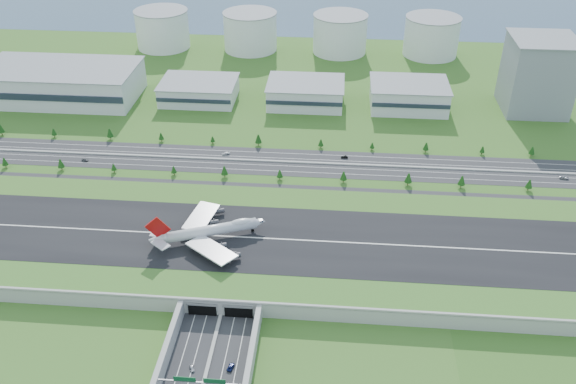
# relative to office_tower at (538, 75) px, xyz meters

# --- Properties ---
(ground) EXTENTS (1200.00, 1200.00, 0.00)m
(ground) POSITION_rel_office_tower_xyz_m (-200.00, -195.00, -27.50)
(ground) COLOR #3D571B
(ground) RESTS_ON ground
(airfield_deck) EXTENTS (520.00, 100.00, 9.20)m
(airfield_deck) POSITION_rel_office_tower_xyz_m (-200.00, -195.09, -23.38)
(airfield_deck) COLOR gray
(airfield_deck) RESTS_ON ground
(sign_gantry_near) EXTENTS (38.70, 0.70, 9.80)m
(sign_gantry_near) POSITION_rel_office_tower_xyz_m (-200.00, -290.04, -20.55)
(sign_gantry_near) COLOR gray
(sign_gantry_near) RESTS_ON ground
(north_expressway) EXTENTS (560.00, 36.00, 0.12)m
(north_expressway) POSITION_rel_office_tower_xyz_m (-200.00, -100.00, -27.44)
(north_expressway) COLOR #28282B
(north_expressway) RESTS_ON ground
(tree_row) EXTENTS (501.44, 48.74, 8.48)m
(tree_row) POSITION_rel_office_tower_xyz_m (-191.14, -101.85, -22.83)
(tree_row) COLOR #3D2819
(tree_row) RESTS_ON ground
(hangar_west) EXTENTS (120.00, 60.00, 25.00)m
(hangar_west) POSITION_rel_office_tower_xyz_m (-370.00, -10.00, -15.00)
(hangar_west) COLOR silver
(hangar_west) RESTS_ON ground
(hangar_mid_a) EXTENTS (58.00, 42.00, 15.00)m
(hangar_mid_a) POSITION_rel_office_tower_xyz_m (-260.00, -5.00, -20.00)
(hangar_mid_a) COLOR silver
(hangar_mid_a) RESTS_ON ground
(hangar_mid_b) EXTENTS (58.00, 42.00, 17.00)m
(hangar_mid_b) POSITION_rel_office_tower_xyz_m (-175.00, -5.00, -19.00)
(hangar_mid_b) COLOR silver
(hangar_mid_b) RESTS_ON ground
(hangar_mid_c) EXTENTS (58.00, 42.00, 19.00)m
(hangar_mid_c) POSITION_rel_office_tower_xyz_m (-95.00, -5.00, -18.00)
(hangar_mid_c) COLOR silver
(hangar_mid_c) RESTS_ON ground
(office_tower) EXTENTS (46.00, 46.00, 55.00)m
(office_tower) POSITION_rel_office_tower_xyz_m (0.00, 0.00, 0.00)
(office_tower) COLOR gray
(office_tower) RESTS_ON ground
(fuel_tank_a) EXTENTS (50.00, 50.00, 35.00)m
(fuel_tank_a) POSITION_rel_office_tower_xyz_m (-320.00, 115.00, -10.00)
(fuel_tank_a) COLOR silver
(fuel_tank_a) RESTS_ON ground
(fuel_tank_b) EXTENTS (50.00, 50.00, 35.00)m
(fuel_tank_b) POSITION_rel_office_tower_xyz_m (-235.00, 115.00, -10.00)
(fuel_tank_b) COLOR silver
(fuel_tank_b) RESTS_ON ground
(fuel_tank_c) EXTENTS (50.00, 50.00, 35.00)m
(fuel_tank_c) POSITION_rel_office_tower_xyz_m (-150.00, 115.00, -10.00)
(fuel_tank_c) COLOR silver
(fuel_tank_c) RESTS_ON ground
(fuel_tank_d) EXTENTS (50.00, 50.00, 35.00)m
(fuel_tank_d) POSITION_rel_office_tower_xyz_m (-65.00, 115.00, -10.00)
(fuel_tank_d) COLOR silver
(fuel_tank_d) RESTS_ON ground
(bay_water) EXTENTS (1200.00, 260.00, 0.06)m
(bay_water) POSITION_rel_office_tower_xyz_m (-200.00, 285.00, -27.47)
(bay_water) COLOR #39526D
(bay_water) RESTS_ON ground
(boeing_747) EXTENTS (59.25, 54.94, 19.29)m
(boeing_747) POSITION_rel_office_tower_xyz_m (-214.10, -197.98, -14.00)
(boeing_747) COLOR silver
(boeing_747) RESTS_ON airfield_deck
(car_0) EXTENTS (3.17, 4.41, 1.39)m
(car_0) POSITION_rel_office_tower_xyz_m (-206.43, -277.65, -26.68)
(car_0) COLOR silver
(car_0) RESTS_ON ground
(car_2) EXTENTS (3.21, 5.16, 1.33)m
(car_2) POSITION_rel_office_tower_xyz_m (-190.29, -275.66, -26.71)
(car_2) COLOR #0E1748
(car_2) RESTS_ON ground
(car_4) EXTENTS (5.06, 3.08, 1.61)m
(car_4) POSITION_rel_office_tower_xyz_m (-315.57, -109.70, -26.58)
(car_4) COLOR #4F4F53
(car_4) RESTS_ON ground
(car_5) EXTENTS (4.89, 2.37, 1.54)m
(car_5) POSITION_rel_office_tower_xyz_m (-143.64, -91.23, -26.61)
(car_5) COLOR black
(car_5) RESTS_ON ground
(car_6) EXTENTS (6.31, 4.02, 1.62)m
(car_6) POSITION_rel_office_tower_xyz_m (-4.84, -106.03, -26.57)
(car_6) COLOR #B1B0B5
(car_6) RESTS_ON ground
(car_7) EXTENTS (6.00, 3.88, 1.62)m
(car_7) POSITION_rel_office_tower_xyz_m (-223.84, -93.03, -26.57)
(car_7) COLOR silver
(car_7) RESTS_ON ground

